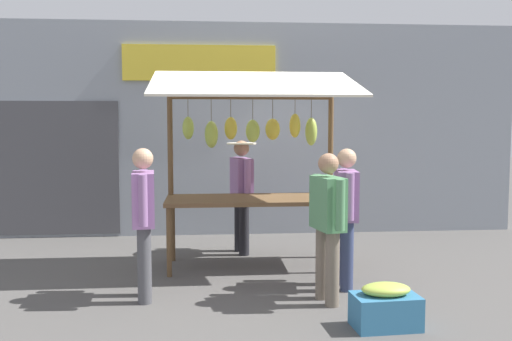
{
  "coord_description": "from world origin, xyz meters",
  "views": [
    {
      "loc": [
        0.59,
        7.1,
        1.85
      ],
      "look_at": [
        0.0,
        0.3,
        1.25
      ],
      "focal_mm": 40.13,
      "sensor_mm": 36.0,
      "label": 1
    }
  ],
  "objects_px": {
    "shopper_with_shopping_bag": "(144,214)",
    "shopper_in_striped_shirt": "(346,209)",
    "vendor_with_sunhat": "(242,188)",
    "shopper_with_ponytail": "(328,218)",
    "produce_crate_near": "(386,307)",
    "market_stall": "(256,144)"
  },
  "relations": [
    {
      "from": "shopper_with_shopping_bag",
      "to": "shopper_in_striped_shirt",
      "type": "distance_m",
      "value": 2.18
    },
    {
      "from": "vendor_with_sunhat",
      "to": "shopper_with_shopping_bag",
      "type": "height_order",
      "value": "vendor_with_sunhat"
    },
    {
      "from": "vendor_with_sunhat",
      "to": "shopper_with_shopping_bag",
      "type": "relative_size",
      "value": 1.0
    },
    {
      "from": "shopper_with_ponytail",
      "to": "produce_crate_near",
      "type": "relative_size",
      "value": 2.52
    },
    {
      "from": "shopper_with_shopping_bag",
      "to": "shopper_in_striped_shirt",
      "type": "bearing_deg",
      "value": -89.08
    },
    {
      "from": "market_stall",
      "to": "shopper_with_shopping_bag",
      "type": "distance_m",
      "value": 1.92
    },
    {
      "from": "market_stall",
      "to": "shopper_in_striped_shirt",
      "type": "height_order",
      "value": "market_stall"
    },
    {
      "from": "vendor_with_sunhat",
      "to": "shopper_in_striped_shirt",
      "type": "xyz_separation_m",
      "value": [
        -1.04,
        1.75,
        -0.04
      ]
    },
    {
      "from": "market_stall",
      "to": "shopper_with_shopping_bag",
      "type": "height_order",
      "value": "market_stall"
    },
    {
      "from": "shopper_with_shopping_bag",
      "to": "shopper_in_striped_shirt",
      "type": "xyz_separation_m",
      "value": [
        -2.17,
        -0.23,
        -0.02
      ]
    },
    {
      "from": "shopper_with_ponytail",
      "to": "shopper_in_striped_shirt",
      "type": "bearing_deg",
      "value": -44.04
    },
    {
      "from": "shopper_with_ponytail",
      "to": "shopper_in_striped_shirt",
      "type": "xyz_separation_m",
      "value": [
        -0.31,
        -0.49,
        0.01
      ]
    },
    {
      "from": "market_stall",
      "to": "shopper_with_ponytail",
      "type": "distance_m",
      "value": 1.79
    },
    {
      "from": "shopper_with_shopping_bag",
      "to": "shopper_with_ponytail",
      "type": "height_order",
      "value": "shopper_with_shopping_bag"
    },
    {
      "from": "market_stall",
      "to": "shopper_in_striped_shirt",
      "type": "relative_size",
      "value": 1.62
    },
    {
      "from": "vendor_with_sunhat",
      "to": "market_stall",
      "type": "bearing_deg",
      "value": -0.37
    },
    {
      "from": "vendor_with_sunhat",
      "to": "produce_crate_near",
      "type": "bearing_deg",
      "value": 8.74
    },
    {
      "from": "market_stall",
      "to": "produce_crate_near",
      "type": "height_order",
      "value": "market_stall"
    },
    {
      "from": "shopper_with_shopping_bag",
      "to": "vendor_with_sunhat",
      "type": "bearing_deg",
      "value": -34.86
    },
    {
      "from": "vendor_with_sunhat",
      "to": "shopper_with_ponytail",
      "type": "bearing_deg",
      "value": 6.64
    },
    {
      "from": "vendor_with_sunhat",
      "to": "shopper_with_ponytail",
      "type": "height_order",
      "value": "vendor_with_sunhat"
    },
    {
      "from": "shopper_with_ponytail",
      "to": "produce_crate_near",
      "type": "distance_m",
      "value": 1.08
    }
  ]
}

